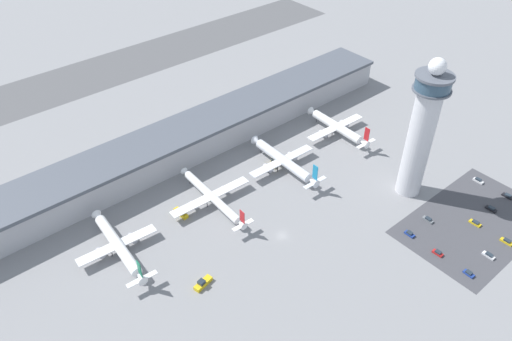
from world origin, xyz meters
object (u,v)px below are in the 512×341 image
at_px(service_truck_catering, 203,283).
at_px(service_truck_fuel, 181,213).
at_px(airplane_gate_delta, 337,127).
at_px(car_navy_sedan, 507,241).
at_px(airplane_gate_alpha, 118,245).
at_px(car_green_van, 475,223).
at_px(car_maroon_suv, 489,255).
at_px(car_red_hatchback, 428,220).
at_px(control_tower, 422,130).
at_px(car_black_suv, 478,180).
at_px(car_white_wagon, 410,234).
at_px(car_grey_coupe, 438,253).
at_px(car_yellow_taxi, 491,209).
at_px(service_truck_baggage, 273,163).
at_px(airplane_gate_bravo, 212,197).
at_px(car_silver_sedan, 469,273).
at_px(airplane_gate_charlie, 283,161).

xyz_separation_m(service_truck_catering, service_truck_fuel, (14.19, 35.50, 0.05)).
bearing_deg(airplane_gate_delta, car_navy_sedan, -92.87).
xyz_separation_m(airplane_gate_alpha, car_green_van, (117.43, -78.41, -3.74)).
distance_m(airplane_gate_delta, car_maroon_suv, 94.31).
bearing_deg(car_red_hatchback, service_truck_fuel, 137.93).
relative_size(control_tower, car_black_suv, 13.30).
bearing_deg(car_white_wagon, car_grey_coupe, -90.82).
height_order(airplane_gate_alpha, car_white_wagon, airplane_gate_alpha).
bearing_deg(control_tower, car_maroon_suv, -100.94).
bearing_deg(service_truck_catering, car_grey_coupe, -30.59).
bearing_deg(car_maroon_suv, car_green_van, 46.87).
bearing_deg(car_yellow_taxi, airplane_gate_alpha, 149.00).
height_order(service_truck_baggage, car_white_wagon, service_truck_baggage).
bearing_deg(service_truck_catering, airplane_gate_delta, 17.89).
bearing_deg(service_truck_fuel, car_white_wagon, -47.30).
height_order(airplane_gate_delta, car_black_suv, airplane_gate_delta).
relative_size(car_maroon_suv, car_yellow_taxi, 0.99).
xyz_separation_m(airplane_gate_bravo, airplane_gate_delta, (79.06, 2.25, 0.16)).
distance_m(airplane_gate_alpha, service_truck_baggage, 81.16).
xyz_separation_m(car_maroon_suv, car_grey_coupe, (-13.67, 13.05, 0.05)).
distance_m(airplane_gate_bravo, car_black_suv, 118.73).
relative_size(service_truck_baggage, car_silver_sedan, 1.45).
bearing_deg(car_maroon_suv, car_grey_coupe, 136.34).
relative_size(airplane_gate_charlie, service_truck_baggage, 7.25).
bearing_deg(car_grey_coupe, service_truck_fuel, 127.67).
distance_m(airplane_gate_bravo, car_maroon_suv, 110.06).
height_order(service_truck_catering, service_truck_baggage, service_truck_baggage).
xyz_separation_m(airplane_gate_delta, service_truck_fuel, (-92.57, 1.03, -3.49)).
height_order(airplane_gate_charlie, car_maroon_suv, airplane_gate_charlie).
xyz_separation_m(airplane_gate_charlie, car_grey_coupe, (9.40, -76.40, -4.09)).
bearing_deg(car_white_wagon, service_truck_fuel, 132.70).
height_order(service_truck_catering, car_silver_sedan, service_truck_catering).
bearing_deg(car_grey_coupe, car_yellow_taxi, -0.18).
bearing_deg(airplane_gate_delta, car_red_hatchback, -104.81).
height_order(control_tower, airplane_gate_bravo, control_tower).
bearing_deg(control_tower, car_black_suv, -30.29).
height_order(airplane_gate_bravo, car_grey_coupe, airplane_gate_bravo).
height_order(service_truck_baggage, car_grey_coupe, service_truck_baggage).
xyz_separation_m(service_truck_baggage, car_maroon_suv, (24.53, -94.60, -0.48)).
xyz_separation_m(airplane_gate_bravo, car_navy_sedan, (74.38, -91.24, -3.77)).
bearing_deg(car_yellow_taxi, airplane_gate_delta, 95.72).
xyz_separation_m(car_silver_sedan, car_navy_sedan, (25.44, -0.77, 0.08)).
xyz_separation_m(airplane_gate_bravo, airplane_gate_charlie, (39.44, -1.06, 0.32)).
bearing_deg(control_tower, car_green_van, -83.47).
xyz_separation_m(car_silver_sedan, car_red_hatchback, (12.50, 26.10, 0.04)).
xyz_separation_m(service_truck_catering, car_grey_coupe, (76.53, -45.24, -0.39)).
xyz_separation_m(control_tower, airplane_gate_bravo, (-70.89, 47.19, -26.99)).
xyz_separation_m(service_truck_fuel, car_red_hatchback, (74.95, -67.66, -0.47)).
bearing_deg(car_grey_coupe, car_maroon_suv, -43.66).
bearing_deg(car_silver_sedan, car_red_hatchback, 64.41).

